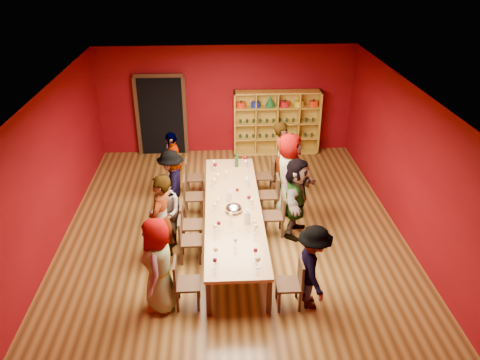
# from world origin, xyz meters

# --- Properties ---
(room_shell) EXTENTS (7.10, 9.10, 3.04)m
(room_shell) POSITION_xyz_m (0.00, 0.00, 1.50)
(room_shell) COLOR #533516
(room_shell) RESTS_ON ground
(tasting_table) EXTENTS (1.10, 4.50, 0.75)m
(tasting_table) POSITION_xyz_m (0.00, 0.00, 0.70)
(tasting_table) COLOR #A77845
(tasting_table) RESTS_ON ground
(doorway) EXTENTS (1.40, 0.17, 2.30)m
(doorway) POSITION_xyz_m (-1.80, 4.43, 1.12)
(doorway) COLOR black
(doorway) RESTS_ON ground
(shelving_unit) EXTENTS (2.40, 0.40, 1.80)m
(shelving_unit) POSITION_xyz_m (1.40, 4.32, 0.98)
(shelving_unit) COLOR #BA8F2A
(shelving_unit) RESTS_ON ground
(chair_person_left_0) EXTENTS (0.42, 0.42, 0.89)m
(chair_person_left_0) POSITION_xyz_m (-0.91, -1.90, 0.50)
(chair_person_left_0) COLOR #321D10
(chair_person_left_0) RESTS_ON ground
(person_left_0) EXTENTS (0.49, 0.84, 1.67)m
(person_left_0) POSITION_xyz_m (-1.28, -1.90, 0.84)
(person_left_0) COLOR silver
(person_left_0) RESTS_ON ground
(chair_person_left_1) EXTENTS (0.42, 0.42, 0.89)m
(chair_person_left_1) POSITION_xyz_m (-0.91, -0.66, 0.50)
(chair_person_left_1) COLOR #321D10
(chair_person_left_1) RESTS_ON ground
(person_left_1) EXTENTS (0.64, 0.76, 1.80)m
(person_left_1) POSITION_xyz_m (-1.34, -0.66, 0.90)
(person_left_1) COLOR #131634
(person_left_1) RESTS_ON ground
(chair_person_left_2) EXTENTS (0.42, 0.42, 0.89)m
(chair_person_left_2) POSITION_xyz_m (-0.91, -0.12, 0.50)
(chair_person_left_2) COLOR #321D10
(chair_person_left_2) RESTS_ON ground
(person_left_2) EXTENTS (0.65, 0.84, 1.52)m
(person_left_2) POSITION_xyz_m (-1.33, -0.12, 0.76)
(person_left_2) COLOR #4D4D52
(person_left_2) RESTS_ON ground
(chair_person_left_3) EXTENTS (0.42, 0.42, 0.89)m
(chair_person_left_3) POSITION_xyz_m (-0.91, 1.02, 0.50)
(chair_person_left_3) COLOR #321D10
(chair_person_left_3) RESTS_ON ground
(person_left_3) EXTENTS (0.45, 1.01, 1.54)m
(person_left_3) POSITION_xyz_m (-1.28, 1.02, 0.77)
(person_left_3) COLOR white
(person_left_3) RESTS_ON ground
(chair_person_left_4) EXTENTS (0.42, 0.42, 0.89)m
(chair_person_left_4) POSITION_xyz_m (-0.91, 1.94, 0.50)
(chair_person_left_4) COLOR #321D10
(chair_person_left_4) RESTS_ON ground
(person_left_4) EXTENTS (0.62, 1.01, 1.60)m
(person_left_4) POSITION_xyz_m (-1.33, 1.94, 0.80)
(person_left_4) COLOR #141937
(person_left_4) RESTS_ON ground
(chair_person_right_0) EXTENTS (0.42, 0.42, 0.89)m
(chair_person_right_0) POSITION_xyz_m (0.91, -2.00, 0.50)
(chair_person_right_0) COLOR #321D10
(chair_person_right_0) RESTS_ON ground
(person_right_0) EXTENTS (0.43, 0.99, 1.52)m
(person_right_0) POSITION_xyz_m (1.21, -2.00, 0.76)
(person_right_0) COLOR #121A33
(person_right_0) RESTS_ON ground
(chair_person_right_2) EXTENTS (0.42, 0.42, 0.89)m
(chair_person_right_2) POSITION_xyz_m (0.91, 0.13, 0.50)
(chair_person_right_2) COLOR #321D10
(chair_person_right_2) RESTS_ON ground
(person_right_2) EXTENTS (1.02, 1.63, 1.70)m
(person_right_2) POSITION_xyz_m (1.28, 0.13, 0.85)
(person_right_2) COLOR silver
(person_right_2) RESTS_ON ground
(chair_person_right_3) EXTENTS (0.42, 0.42, 0.89)m
(chair_person_right_3) POSITION_xyz_m (0.91, 1.00, 0.50)
(chair_person_right_3) COLOR #321D10
(chair_person_right_3) RESTS_ON ground
(person_right_3) EXTENTS (0.80, 1.03, 1.87)m
(person_right_3) POSITION_xyz_m (1.26, 1.00, 0.93)
(person_right_3) COLOR #C88694
(person_right_3) RESTS_ON ground
(chair_person_right_4) EXTENTS (0.42, 0.42, 0.89)m
(chair_person_right_4) POSITION_xyz_m (0.91, 1.93, 0.50)
(chair_person_right_4) COLOR #321D10
(chair_person_right_4) RESTS_ON ground
(person_right_4) EXTENTS (0.63, 0.76, 1.79)m
(person_right_4) POSITION_xyz_m (1.23, 1.93, 0.89)
(person_right_4) COLOR beige
(person_right_4) RESTS_ON ground
(wine_glass_0) EXTENTS (0.07, 0.07, 0.18)m
(wine_glass_0) POSITION_xyz_m (-0.37, -1.89, 0.88)
(wine_glass_0) COLOR silver
(wine_glass_0) RESTS_ON tasting_table
(wine_glass_1) EXTENTS (0.08, 0.08, 0.19)m
(wine_glass_1) POSITION_xyz_m (0.36, -0.81, 0.89)
(wine_glass_1) COLOR silver
(wine_glass_1) RESTS_ON tasting_table
(wine_glass_2) EXTENTS (0.07, 0.07, 0.18)m
(wine_glass_2) POSITION_xyz_m (0.30, -1.67, 0.88)
(wine_glass_2) COLOR silver
(wine_glass_2) RESTS_ON tasting_table
(wine_glass_3) EXTENTS (0.08, 0.08, 0.21)m
(wine_glass_3) POSITION_xyz_m (0.37, -0.96, 0.90)
(wine_glass_3) COLOR silver
(wine_glass_3) RESTS_ON tasting_table
(wine_glass_4) EXTENTS (0.07, 0.07, 0.18)m
(wine_glass_4) POSITION_xyz_m (-0.10, 1.26, 0.88)
(wine_glass_4) COLOR silver
(wine_glass_4) RESTS_ON tasting_table
(wine_glass_5) EXTENTS (0.07, 0.07, 0.18)m
(wine_glass_5) POSITION_xyz_m (0.11, 0.45, 0.88)
(wine_glass_5) COLOR silver
(wine_glass_5) RESTS_ON tasting_table
(wine_glass_6) EXTENTS (0.08, 0.08, 0.20)m
(wine_glass_6) POSITION_xyz_m (-0.35, -1.62, 0.90)
(wine_glass_6) COLOR silver
(wine_glass_6) RESTS_ON tasting_table
(wine_glass_7) EXTENTS (0.07, 0.07, 0.18)m
(wine_glass_7) POSITION_xyz_m (-0.02, -1.34, 0.88)
(wine_glass_7) COLOR silver
(wine_glass_7) RESTS_ON tasting_table
(wine_glass_8) EXTENTS (0.09, 0.09, 0.22)m
(wine_glass_8) POSITION_xyz_m (-0.34, 1.61, 0.91)
(wine_glass_8) COLOR silver
(wine_glass_8) RESTS_ON tasting_table
(wine_glass_9) EXTENTS (0.08, 0.08, 0.20)m
(wine_glass_9) POSITION_xyz_m (-0.06, -0.52, 0.90)
(wine_glass_9) COLOR silver
(wine_glass_9) RESTS_ON tasting_table
(wine_glass_10) EXTENTS (0.08, 0.08, 0.20)m
(wine_glass_10) POSITION_xyz_m (0.36, 1.78, 0.89)
(wine_glass_10) COLOR silver
(wine_glass_10) RESTS_ON tasting_table
(wine_glass_11) EXTENTS (0.08, 0.08, 0.19)m
(wine_glass_11) POSITION_xyz_m (-0.37, -0.15, 0.89)
(wine_glass_11) COLOR silver
(wine_glass_11) RESTS_ON tasting_table
(wine_glass_12) EXTENTS (0.08, 0.08, 0.20)m
(wine_glass_12) POSITION_xyz_m (-0.36, -0.91, 0.89)
(wine_glass_12) COLOR silver
(wine_glass_12) RESTS_ON tasting_table
(wine_glass_13) EXTENTS (0.07, 0.07, 0.18)m
(wine_glass_13) POSITION_xyz_m (-0.29, 0.01, 0.88)
(wine_glass_13) COLOR silver
(wine_glass_13) RESTS_ON tasting_table
(wine_glass_14) EXTENTS (0.08, 0.08, 0.21)m
(wine_glass_14) POSITION_xyz_m (0.32, 0.09, 0.90)
(wine_glass_14) COLOR silver
(wine_glass_14) RESTS_ON tasting_table
(wine_glass_15) EXTENTS (0.07, 0.07, 0.19)m
(wine_glass_15) POSITION_xyz_m (-0.29, -0.80, 0.88)
(wine_glass_15) COLOR silver
(wine_glass_15) RESTS_ON tasting_table
(wine_glass_16) EXTENTS (0.09, 0.09, 0.22)m
(wine_glass_16) POSITION_xyz_m (0.31, -1.94, 0.91)
(wine_glass_16) COLOR silver
(wine_glass_16) RESTS_ON tasting_table
(wine_glass_17) EXTENTS (0.07, 0.07, 0.18)m
(wine_glass_17) POSITION_xyz_m (0.34, 0.97, 0.88)
(wine_glass_17) COLOR silver
(wine_glass_17) RESTS_ON tasting_table
(wine_glass_18) EXTENTS (0.08, 0.08, 0.21)m
(wine_glass_18) POSITION_xyz_m (-0.37, 0.85, 0.90)
(wine_glass_18) COLOR silver
(wine_glass_18) RESTS_ON tasting_table
(wine_glass_19) EXTENTS (0.08, 0.08, 0.20)m
(wine_glass_19) POSITION_xyz_m (0.34, 0.85, 0.89)
(wine_glass_19) COLOR silver
(wine_glass_19) RESTS_ON tasting_table
(wine_glass_20) EXTENTS (0.09, 0.09, 0.22)m
(wine_glass_20) POSITION_xyz_m (-0.29, 1.08, 0.91)
(wine_glass_20) COLOR silver
(wine_glass_20) RESTS_ON tasting_table
(wine_glass_21) EXTENTS (0.08, 0.08, 0.19)m
(wine_glass_21) POSITION_xyz_m (0.37, -0.01, 0.89)
(wine_glass_21) COLOR silver
(wine_glass_21) RESTS_ON tasting_table
(wine_glass_22) EXTENTS (0.08, 0.08, 0.19)m
(wine_glass_22) POSITION_xyz_m (-0.38, 1.81, 0.89)
(wine_glass_22) COLOR silver
(wine_glass_22) RESTS_ON tasting_table
(wine_glass_23) EXTENTS (0.09, 0.09, 0.22)m
(wine_glass_23) POSITION_xyz_m (0.37, 1.93, 0.91)
(wine_glass_23) COLOR silver
(wine_glass_23) RESTS_ON tasting_table
(spittoon_bowl) EXTENTS (0.33, 0.33, 0.18)m
(spittoon_bowl) POSITION_xyz_m (0.00, -0.19, 0.83)
(spittoon_bowl) COLOR silver
(spittoon_bowl) RESTS_ON tasting_table
(carafe_a) EXTENTS (0.11, 0.11, 0.24)m
(carafe_a) POSITION_xyz_m (-0.06, 0.26, 0.86)
(carafe_a) COLOR silver
(carafe_a) RESTS_ON tasting_table
(carafe_b) EXTENTS (0.13, 0.13, 0.29)m
(carafe_b) POSITION_xyz_m (0.24, -0.61, 0.88)
(carafe_b) COLOR silver
(carafe_b) RESTS_ON tasting_table
(wine_bottle) EXTENTS (0.11, 0.11, 0.34)m
(wine_bottle) POSITION_xyz_m (0.16, 1.83, 0.88)
(wine_bottle) COLOR #163C1C
(wine_bottle) RESTS_ON tasting_table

